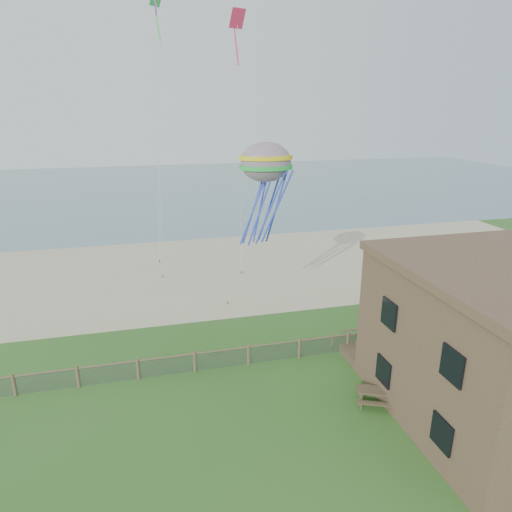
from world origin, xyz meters
name	(u,v)px	position (x,y,z in m)	size (l,w,h in m)	color
ground	(280,435)	(0.00, 0.00, 0.00)	(160.00, 160.00, 0.00)	#2C581E
sand_beach	(208,270)	(0.00, 22.00, 0.00)	(72.00, 20.00, 0.02)	tan
ocean	(172,188)	(0.00, 66.00, 0.00)	(160.00, 68.00, 0.02)	slate
chainlink_fence	(249,356)	(0.00, 6.00, 0.55)	(36.20, 0.20, 1.25)	#4B3A2A
motel_deck	(461,341)	(13.00, 5.00, 0.25)	(15.00, 2.00, 0.50)	brown
picnic_table	(378,396)	(5.28, 1.01, 0.43)	(2.03, 1.53, 0.86)	brown
octopus_kite	(266,191)	(2.39, 11.35, 8.79)	(3.36, 2.37, 6.91)	orange
kite_red	(238,32)	(1.78, 16.39, 18.45)	(1.25, 0.70, 2.83)	#F22A5C
kite_green	(157,11)	(-3.07, 21.22, 20.27)	(1.26, 0.70, 3.10)	green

